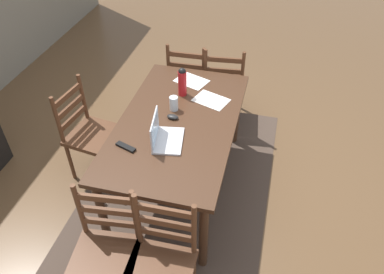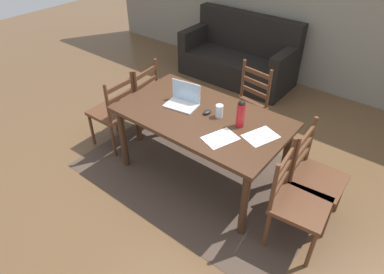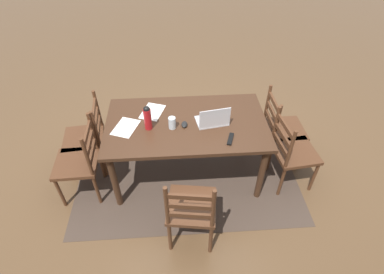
% 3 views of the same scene
% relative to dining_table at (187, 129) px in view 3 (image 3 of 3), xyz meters
% --- Properties ---
extents(ground_plane, '(14.00, 14.00, 0.00)m').
position_rel_dining_table_xyz_m(ground_plane, '(0.00, 0.00, -0.69)').
color(ground_plane, brown).
extents(area_rug, '(2.57, 1.68, 0.01)m').
position_rel_dining_table_xyz_m(area_rug, '(0.00, 0.00, -0.68)').
color(area_rug, '#47382D').
rests_on(area_rug, ground).
extents(dining_table, '(1.69, 0.96, 0.78)m').
position_rel_dining_table_xyz_m(dining_table, '(0.00, 0.00, 0.00)').
color(dining_table, '#422819').
rests_on(dining_table, ground).
extents(chair_right_far, '(0.45, 0.45, 0.95)m').
position_rel_dining_table_xyz_m(chair_right_far, '(1.13, 0.19, -0.22)').
color(chair_right_far, '#56331E').
rests_on(chair_right_far, ground).
extents(chair_left_near, '(0.45, 0.45, 0.95)m').
position_rel_dining_table_xyz_m(chair_left_near, '(-1.13, -0.19, -0.22)').
color(chair_left_near, '#56331E').
rests_on(chair_left_near, ground).
extents(chair_right_near, '(0.48, 0.48, 0.95)m').
position_rel_dining_table_xyz_m(chair_right_near, '(1.13, -0.20, -0.22)').
color(chair_right_near, '#56331E').
rests_on(chair_right_near, ground).
extents(chair_left_far, '(0.49, 0.49, 0.95)m').
position_rel_dining_table_xyz_m(chair_left_far, '(-1.13, 0.20, -0.22)').
color(chair_left_far, '#56331E').
rests_on(chair_left_far, ground).
extents(chair_far_head, '(0.50, 0.50, 0.95)m').
position_rel_dining_table_xyz_m(chair_far_head, '(0.01, 0.85, -0.22)').
color(chair_far_head, '#56331E').
rests_on(chair_far_head, ground).
extents(laptop, '(0.35, 0.27, 0.23)m').
position_rel_dining_table_xyz_m(laptop, '(-0.27, 0.04, 0.15)').
color(laptop, silver).
rests_on(laptop, dining_table).
extents(water_bottle, '(0.08, 0.08, 0.27)m').
position_rel_dining_table_xyz_m(water_bottle, '(0.39, 0.06, 0.23)').
color(water_bottle, red).
rests_on(water_bottle, dining_table).
extents(drinking_glass, '(0.07, 0.07, 0.13)m').
position_rel_dining_table_xyz_m(drinking_glass, '(0.15, 0.07, 0.15)').
color(drinking_glass, silver).
rests_on(drinking_glass, dining_table).
extents(computer_mouse, '(0.07, 0.10, 0.03)m').
position_rel_dining_table_xyz_m(computer_mouse, '(0.02, 0.05, 0.11)').
color(computer_mouse, black).
rests_on(computer_mouse, dining_table).
extents(tv_remote, '(0.10, 0.18, 0.02)m').
position_rel_dining_table_xyz_m(tv_remote, '(-0.42, 0.30, 0.10)').
color(tv_remote, black).
rests_on(tv_remote, dining_table).
extents(paper_stack_left, '(0.30, 0.35, 0.00)m').
position_rel_dining_table_xyz_m(paper_stack_left, '(0.63, 0.04, 0.09)').
color(paper_stack_left, white).
rests_on(paper_stack_left, dining_table).
extents(paper_stack_right, '(0.30, 0.35, 0.00)m').
position_rel_dining_table_xyz_m(paper_stack_right, '(0.36, -0.21, 0.09)').
color(paper_stack_right, white).
rests_on(paper_stack_right, dining_table).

